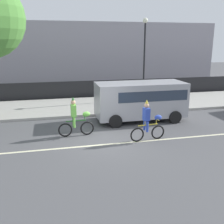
{
  "coord_description": "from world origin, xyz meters",
  "views": [
    {
      "loc": [
        -2.34,
        -11.06,
        4.4
      ],
      "look_at": [
        0.5,
        1.2,
        1.0
      ],
      "focal_mm": 42.0,
      "sensor_mm": 36.0,
      "label": 1
    }
  ],
  "objects_px": {
    "parade_cyclist_cobalt": "(148,123)",
    "parked_van_grey": "(142,98)",
    "parade_cyclist_lime": "(76,119)",
    "street_lamp_post": "(145,47)"
  },
  "relations": [
    {
      "from": "parade_cyclist_cobalt",
      "to": "street_lamp_post",
      "type": "distance_m",
      "value": 8.86
    },
    {
      "from": "parked_van_grey",
      "to": "parade_cyclist_cobalt",
      "type": "bearing_deg",
      "value": -103.73
    },
    {
      "from": "parade_cyclist_lime",
      "to": "street_lamp_post",
      "type": "relative_size",
      "value": 0.33
    },
    {
      "from": "parade_cyclist_lime",
      "to": "parade_cyclist_cobalt",
      "type": "bearing_deg",
      "value": -23.55
    },
    {
      "from": "parade_cyclist_lime",
      "to": "parade_cyclist_cobalt",
      "type": "relative_size",
      "value": 1.0
    },
    {
      "from": "parade_cyclist_cobalt",
      "to": "parked_van_grey",
      "type": "relative_size",
      "value": 0.38
    },
    {
      "from": "parade_cyclist_cobalt",
      "to": "parked_van_grey",
      "type": "height_order",
      "value": "parked_van_grey"
    },
    {
      "from": "parade_cyclist_lime",
      "to": "parked_van_grey",
      "type": "bearing_deg",
      "value": 24.6
    },
    {
      "from": "parade_cyclist_lime",
      "to": "street_lamp_post",
      "type": "height_order",
      "value": "street_lamp_post"
    },
    {
      "from": "parade_cyclist_cobalt",
      "to": "parade_cyclist_lime",
      "type": "bearing_deg",
      "value": 156.45
    }
  ]
}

